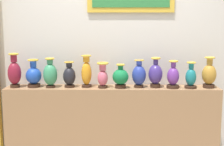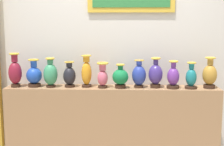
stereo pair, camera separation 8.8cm
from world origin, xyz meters
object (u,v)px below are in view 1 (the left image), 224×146
(vase_onyx, at_px, (69,76))
(vase_ochre, at_px, (209,74))
(vase_jade, at_px, (50,74))
(vase_teal, at_px, (191,77))
(vase_rose, at_px, (103,76))
(vase_indigo, at_px, (155,74))
(vase_sapphire, at_px, (34,75))
(vase_emerald, at_px, (121,77))
(vase_burgundy, at_px, (14,72))
(vase_violet, at_px, (173,76))
(vase_cobalt, at_px, (139,75))
(vase_amber, at_px, (86,72))

(vase_onyx, height_order, vase_ochre, vase_ochre)
(vase_jade, xyz_separation_m, vase_teal, (1.67, -0.02, -0.03))
(vase_rose, distance_m, vase_indigo, 0.63)
(vase_onyx, bearing_deg, vase_indigo, -0.08)
(vase_teal, bearing_deg, vase_sapphire, 178.58)
(vase_ochre, bearing_deg, vase_indigo, 179.18)
(vase_jade, xyz_separation_m, vase_rose, (0.63, -0.02, -0.01))
(vase_jade, relative_size, vase_teal, 1.14)
(vase_jade, relative_size, vase_emerald, 1.24)
(vase_burgundy, distance_m, vase_ochre, 2.31)
(vase_violet, xyz_separation_m, vase_teal, (0.21, -0.00, -0.01))
(vase_burgundy, xyz_separation_m, vase_cobalt, (1.48, 0.02, -0.03))
(vase_jade, distance_m, vase_indigo, 1.25)
(vase_emerald, xyz_separation_m, vase_ochre, (1.05, 0.03, 0.03))
(vase_sapphire, height_order, vase_cobalt, vase_sapphire)
(vase_jade, bearing_deg, vase_sapphire, 173.53)
(vase_onyx, relative_size, vase_emerald, 1.08)
(vase_indigo, relative_size, vase_violet, 1.10)
(vase_violet, relative_size, vase_teal, 1.05)
(vase_burgundy, distance_m, vase_amber, 0.86)
(vase_violet, relative_size, vase_ochre, 0.89)
(vase_burgundy, bearing_deg, vase_jade, 0.86)
(vase_jade, xyz_separation_m, vase_indigo, (1.25, 0.02, 0.00))
(vase_burgundy, bearing_deg, vase_violet, -0.44)
(vase_jade, relative_size, vase_onyx, 1.15)
(vase_teal, bearing_deg, vase_violet, 179.37)
(vase_sapphire, xyz_separation_m, vase_jade, (0.21, -0.02, 0.02))
(vase_amber, bearing_deg, vase_emerald, -6.75)
(vase_rose, bearing_deg, vase_cobalt, 4.50)
(vase_burgundy, bearing_deg, vase_teal, -0.46)
(vase_sapphire, xyz_separation_m, vase_emerald, (1.04, -0.04, -0.01))
(vase_onyx, height_order, vase_amber, vase_amber)
(vase_indigo, bearing_deg, vase_amber, 179.37)
(vase_emerald, relative_size, vase_teal, 0.92)
(vase_sapphire, xyz_separation_m, vase_rose, (0.83, -0.04, 0.01))
(vase_cobalt, distance_m, vase_ochre, 0.83)
(vase_sapphire, relative_size, vase_onyx, 1.09)
(vase_violet, bearing_deg, vase_sapphire, 178.48)
(vase_cobalt, bearing_deg, vase_jade, -179.16)
(vase_jade, height_order, vase_amber, vase_amber)
(vase_burgundy, distance_m, vase_emerald, 1.26)
(vase_amber, height_order, vase_rose, vase_amber)
(vase_onyx, bearing_deg, vase_amber, 2.14)
(vase_rose, xyz_separation_m, vase_violet, (0.83, -0.00, -0.01))
(vase_indigo, distance_m, vase_teal, 0.41)
(vase_jade, distance_m, vase_amber, 0.43)
(vase_onyx, distance_m, vase_cobalt, 0.83)
(vase_burgundy, bearing_deg, vase_rose, -0.66)
(vase_ochre, bearing_deg, vase_violet, -176.07)
(vase_sapphire, relative_size, vase_amber, 0.87)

